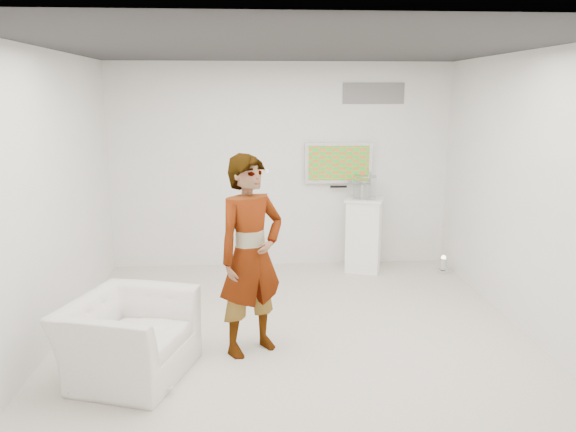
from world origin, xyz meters
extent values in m
cube|color=beige|center=(0.00, 0.00, 0.01)|extent=(5.00, 5.00, 0.01)
cube|color=#2A2A2C|center=(0.00, 0.00, 3.00)|extent=(5.00, 5.00, 0.01)
cube|color=white|center=(0.00, 2.50, 1.50)|extent=(5.00, 0.01, 3.00)
cube|color=white|center=(0.00, -2.50, 1.50)|extent=(5.00, 0.01, 3.00)
cube|color=white|center=(-2.50, 0.00, 1.50)|extent=(0.01, 5.00, 3.00)
cube|color=white|center=(2.50, 0.00, 1.50)|extent=(0.01, 5.00, 3.00)
cube|color=silver|center=(0.85, 2.45, 1.55)|extent=(1.00, 0.08, 0.60)
cube|color=slate|center=(1.35, 2.49, 2.55)|extent=(0.90, 0.02, 0.30)
imported|color=silver|center=(-0.46, -0.43, 1.00)|extent=(0.87, 0.80, 2.00)
imported|color=silver|center=(-1.58, -0.86, 0.37)|extent=(1.28, 1.37, 0.73)
cube|color=white|center=(1.19, 2.12, 0.54)|extent=(0.66, 0.66, 1.08)
cylinder|color=silver|center=(2.32, 1.88, 0.13)|extent=(0.19, 0.19, 0.25)
cube|color=white|center=(1.19, 2.12, 1.24)|extent=(0.38, 0.38, 0.32)
cube|color=white|center=(1.19, 2.12, 1.18)|extent=(0.13, 0.14, 0.20)
cube|color=white|center=(-0.33, -0.17, 1.80)|extent=(0.12, 0.10, 0.03)
camera|label=1|loc=(-0.45, -5.72, 2.55)|focal=35.00mm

